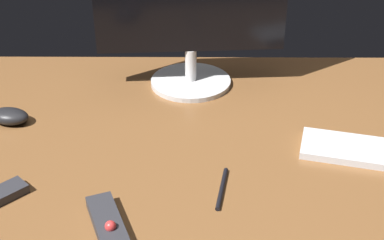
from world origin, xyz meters
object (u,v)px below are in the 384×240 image
(computer_mouse, at_px, (9,116))
(media_remote, at_px, (108,224))
(monitor, at_px, (191,11))
(pen, at_px, (222,189))

(computer_mouse, relative_size, media_remote, 0.59)
(monitor, height_order, computer_mouse, monitor)
(computer_mouse, xyz_separation_m, media_remote, (0.29, -0.37, -0.01))
(computer_mouse, height_order, media_remote, same)
(monitor, distance_m, computer_mouse, 0.52)
(monitor, xyz_separation_m, media_remote, (-0.15, -0.58, -0.20))
(computer_mouse, height_order, pen, computer_mouse)
(monitor, relative_size, media_remote, 3.01)
(monitor, distance_m, media_remote, 0.63)
(monitor, distance_m, pen, 0.51)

